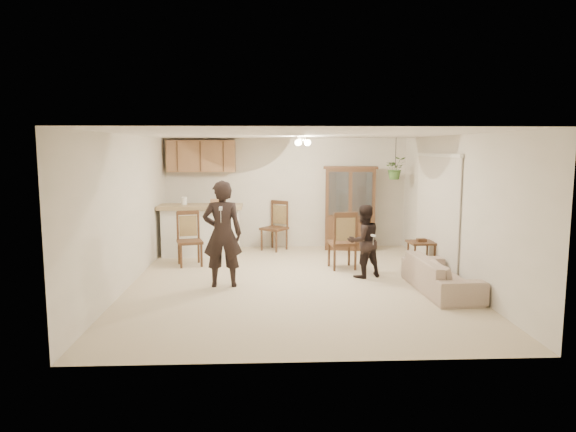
{
  "coord_description": "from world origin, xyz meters",
  "views": [
    {
      "loc": [
        -0.48,
        -8.48,
        2.28
      ],
      "look_at": [
        -0.09,
        0.4,
        1.1
      ],
      "focal_mm": 32.0,
      "sensor_mm": 36.0,
      "label": 1
    }
  ],
  "objects_px": {
    "sofa": "(441,269)",
    "side_table": "(421,255)",
    "chair_bar": "(190,250)",
    "child": "(364,240)",
    "chair_hutch_left": "(274,236)",
    "adult": "(222,233)",
    "china_hutch": "(350,209)",
    "chair_hutch_right": "(342,252)"
  },
  "relations": [
    {
      "from": "china_hutch",
      "to": "side_table",
      "type": "xyz_separation_m",
      "value": [
        1.04,
        -1.95,
        -0.66
      ]
    },
    {
      "from": "chair_bar",
      "to": "sofa",
      "type": "bearing_deg",
      "value": -40.59
    },
    {
      "from": "child",
      "to": "chair_bar",
      "type": "bearing_deg",
      "value": -40.17
    },
    {
      "from": "child",
      "to": "chair_hutch_right",
      "type": "xyz_separation_m",
      "value": [
        -0.27,
        0.69,
        -0.36
      ]
    },
    {
      "from": "china_hutch",
      "to": "chair_hutch_left",
      "type": "relative_size",
      "value": 1.7
    },
    {
      "from": "adult",
      "to": "side_table",
      "type": "distance_m",
      "value": 3.87
    },
    {
      "from": "child",
      "to": "chair_hutch_right",
      "type": "height_order",
      "value": "child"
    },
    {
      "from": "child",
      "to": "chair_hutch_left",
      "type": "distance_m",
      "value": 2.96
    },
    {
      "from": "adult",
      "to": "child",
      "type": "distance_m",
      "value": 2.5
    },
    {
      "from": "side_table",
      "to": "chair_bar",
      "type": "xyz_separation_m",
      "value": [
        -4.43,
        0.46,
        0.03
      ]
    },
    {
      "from": "child",
      "to": "chair_hutch_left",
      "type": "height_order",
      "value": "child"
    },
    {
      "from": "side_table",
      "to": "chair_hutch_left",
      "type": "bearing_deg",
      "value": 145.19
    },
    {
      "from": "side_table",
      "to": "chair_bar",
      "type": "height_order",
      "value": "chair_bar"
    },
    {
      "from": "side_table",
      "to": "chair_hutch_left",
      "type": "distance_m",
      "value": 3.36
    },
    {
      "from": "chair_bar",
      "to": "chair_hutch_left",
      "type": "xyz_separation_m",
      "value": [
        1.67,
        1.46,
        0.01
      ]
    },
    {
      "from": "chair_hutch_left",
      "to": "chair_hutch_right",
      "type": "height_order",
      "value": "chair_hutch_right"
    },
    {
      "from": "sofa",
      "to": "side_table",
      "type": "distance_m",
      "value": 1.56
    },
    {
      "from": "adult",
      "to": "child",
      "type": "relative_size",
      "value": 1.33
    },
    {
      "from": "sofa",
      "to": "adult",
      "type": "xyz_separation_m",
      "value": [
        -3.5,
        0.46,
        0.53
      ]
    },
    {
      "from": "adult",
      "to": "chair_hutch_right",
      "type": "bearing_deg",
      "value": -153.1
    },
    {
      "from": "side_table",
      "to": "chair_bar",
      "type": "relative_size",
      "value": 0.55
    },
    {
      "from": "sofa",
      "to": "chair_bar",
      "type": "height_order",
      "value": "chair_bar"
    },
    {
      "from": "child",
      "to": "chair_hutch_right",
      "type": "bearing_deg",
      "value": -90.46
    },
    {
      "from": "chair_hutch_left",
      "to": "child",
      "type": "bearing_deg",
      "value": -21.66
    },
    {
      "from": "china_hutch",
      "to": "child",
      "type": "bearing_deg",
      "value": -84.2
    },
    {
      "from": "china_hutch",
      "to": "adult",
      "type": "bearing_deg",
      "value": -120.88
    },
    {
      "from": "sofa",
      "to": "chair_hutch_left",
      "type": "bearing_deg",
      "value": 34.46
    },
    {
      "from": "child",
      "to": "adult",
      "type": "bearing_deg",
      "value": -10.35
    },
    {
      "from": "chair_hutch_left",
      "to": "chair_hutch_right",
      "type": "bearing_deg",
      "value": -18.34
    },
    {
      "from": "sofa",
      "to": "chair_hutch_right",
      "type": "distance_m",
      "value": 2.13
    },
    {
      "from": "chair_hutch_left",
      "to": "chair_hutch_right",
      "type": "distance_m",
      "value": 2.21
    },
    {
      "from": "adult",
      "to": "side_table",
      "type": "height_order",
      "value": "adult"
    },
    {
      "from": "china_hutch",
      "to": "chair_bar",
      "type": "xyz_separation_m",
      "value": [
        -3.38,
        -1.49,
        -0.63
      ]
    },
    {
      "from": "adult",
      "to": "chair_hutch_right",
      "type": "relative_size",
      "value": 1.63
    },
    {
      "from": "chair_bar",
      "to": "chair_hutch_right",
      "type": "xyz_separation_m",
      "value": [
        2.93,
        -0.36,
        0.01
      ]
    },
    {
      "from": "chair_bar",
      "to": "chair_hutch_left",
      "type": "distance_m",
      "value": 2.22
    },
    {
      "from": "adult",
      "to": "side_table",
      "type": "relative_size",
      "value": 3.1
    },
    {
      "from": "adult",
      "to": "china_hutch",
      "type": "bearing_deg",
      "value": -132.73
    },
    {
      "from": "china_hutch",
      "to": "chair_hutch_right",
      "type": "distance_m",
      "value": 2.0
    },
    {
      "from": "sofa",
      "to": "chair_bar",
      "type": "xyz_separation_m",
      "value": [
        -4.27,
        2.01,
        -0.07
      ]
    },
    {
      "from": "adult",
      "to": "chair_bar",
      "type": "bearing_deg",
      "value": -65.74
    },
    {
      "from": "chair_hutch_left",
      "to": "chair_hutch_right",
      "type": "relative_size",
      "value": 1.0
    }
  ]
}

